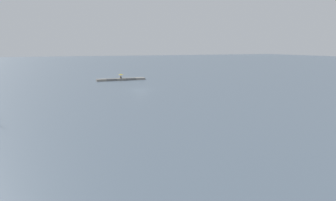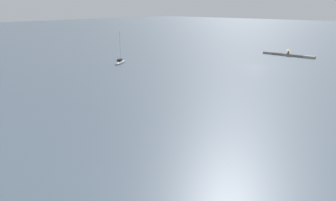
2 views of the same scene
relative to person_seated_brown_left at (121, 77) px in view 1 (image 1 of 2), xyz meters
The scene contains 4 objects.
ground_plane 20.42m from the person_seated_brown_left, 90.15° to the left, with size 500.00×500.00×0.00m, color slate.
seawall_pier 0.56m from the person_seated_brown_left, behind, with size 14.20×1.76×0.60m.
person_seated_brown_left is the anchor object (origin of this frame).
umbrella_open_yellow 0.88m from the person_seated_brown_left, 92.91° to the left, with size 1.46×1.46×1.31m.
Camera 1 is at (17.52, 62.43, 9.69)m, focal length 30.67 mm.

